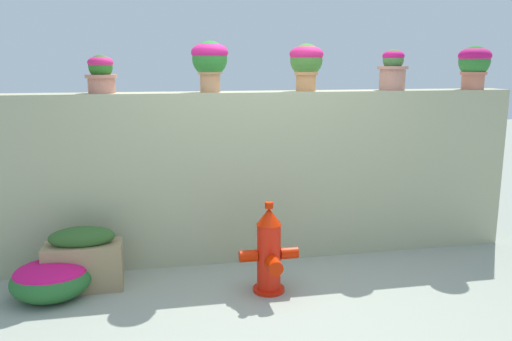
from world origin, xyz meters
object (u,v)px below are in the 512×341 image
object	(u,v)px
fire_hydrant	(269,253)
planter_box	(83,259)
flower_bush_left	(51,278)
potted_plant_2	(210,59)
potted_plant_1	(101,73)
potted_plant_3	(306,61)
potted_plant_5	(474,63)
potted_plant_4	(393,68)

from	to	relation	value
fire_hydrant	planter_box	distance (m)	1.56
planter_box	flower_bush_left	bearing A→B (deg)	-152.65
potted_plant_2	planter_box	bearing A→B (deg)	-158.27
potted_plant_1	flower_bush_left	size ratio (longest dim) A/B	0.53
potted_plant_1	flower_bush_left	distance (m)	1.80
potted_plant_3	fire_hydrant	world-z (taller)	potted_plant_3
fire_hydrant	planter_box	bearing A→B (deg)	166.50
planter_box	fire_hydrant	bearing A→B (deg)	-13.50
potted_plant_5	potted_plant_4	bearing A→B (deg)	176.73
potted_plant_3	potted_plant_1	bearing A→B (deg)	179.65
fire_hydrant	potted_plant_3	bearing A→B (deg)	57.35
potted_plant_1	flower_bush_left	bearing A→B (deg)	-124.82
potted_plant_3	potted_plant_4	distance (m)	0.90
potted_plant_1	potted_plant_5	xyz separation A→B (m)	(3.62, -0.04, 0.08)
potted_plant_5	potted_plant_1	bearing A→B (deg)	179.39
potted_plant_5	planter_box	bearing A→B (deg)	-173.12
potted_plant_1	flower_bush_left	xyz separation A→B (m)	(-0.44, -0.63, -1.63)
fire_hydrant	flower_bush_left	bearing A→B (deg)	172.34
potted_plant_3	potted_plant_5	world-z (taller)	potted_plant_3
fire_hydrant	potted_plant_5	bearing A→B (deg)	19.79
potted_plant_3	fire_hydrant	size ratio (longest dim) A/B	0.57
potted_plant_2	potted_plant_4	bearing A→B (deg)	1.64
potted_plant_4	fire_hydrant	bearing A→B (deg)	-148.72
fire_hydrant	flower_bush_left	xyz separation A→B (m)	(-1.77, 0.24, -0.18)
fire_hydrant	flower_bush_left	world-z (taller)	fire_hydrant
potted_plant_2	flower_bush_left	distance (m)	2.31
potted_plant_2	fire_hydrant	distance (m)	1.81
potted_plant_1	fire_hydrant	distance (m)	2.15
potted_plant_2	potted_plant_4	size ratio (longest dim) A/B	1.16
planter_box	potted_plant_2	bearing A→B (deg)	21.73
potted_plant_1	potted_plant_4	distance (m)	2.77
flower_bush_left	potted_plant_3	bearing A→B (deg)	14.89
potted_plant_4	flower_bush_left	world-z (taller)	potted_plant_4
potted_plant_3	potted_plant_4	bearing A→B (deg)	1.39
potted_plant_4	potted_plant_5	bearing A→B (deg)	-3.27
potted_plant_1	fire_hydrant	xyz separation A→B (m)	(1.33, -0.86, -1.46)
potted_plant_1	fire_hydrant	world-z (taller)	potted_plant_1
flower_bush_left	planter_box	bearing A→B (deg)	27.35
potted_plant_1	potted_plant_4	xyz separation A→B (m)	(2.77, 0.01, 0.03)
potted_plant_2	potted_plant_4	distance (m)	1.81
potted_plant_1	planter_box	size ratio (longest dim) A/B	0.53
potted_plant_5	planter_box	world-z (taller)	potted_plant_5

